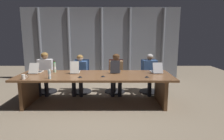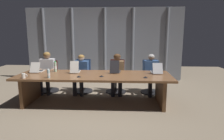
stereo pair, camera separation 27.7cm
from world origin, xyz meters
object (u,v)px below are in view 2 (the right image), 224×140
object	(u,v)px
laptop_left_end	(38,70)
laptop_right_mid	(156,71)
person_center	(117,71)
water_bottle_secondary	(55,67)
person_left_mid	(81,72)
laptop_left_mid	(75,70)
water_bottle_primary	(49,74)
conference_mic_right_side	(102,76)
laptop_center	(115,70)
person_left_end	(47,70)
office_chair_center	(116,80)
conference_mic_left_side	(79,76)
office_chair_left_mid	(83,80)
person_right_mid	(152,72)
coffee_mug_near	(24,76)
office_chair_right_mid	(151,81)
conference_mic_middle	(145,77)
office_chair_left_end	(49,80)

from	to	relation	value
laptop_left_end	laptop_right_mid	bearing A→B (deg)	-89.20
person_center	water_bottle_secondary	xyz separation A→B (m)	(-1.62, -0.53, 0.20)
person_left_mid	laptop_left_mid	bearing A→B (deg)	3.93
person_center	water_bottle_secondary	world-z (taller)	person_center
water_bottle_primary	conference_mic_right_side	xyz separation A→B (m)	(1.19, 0.20, -0.08)
water_bottle_secondary	laptop_left_end	bearing A→B (deg)	-172.83
laptop_left_mid	laptop_center	bearing A→B (deg)	-93.36
person_left_end	office_chair_center	bearing A→B (deg)	90.72
conference_mic_left_side	person_left_end	bearing A→B (deg)	136.25
laptop_right_mid	water_bottle_secondary	size ratio (longest dim) A/B	1.57
office_chair_center	conference_mic_right_side	distance (m)	1.33
laptop_left_mid	office_chair_left_mid	size ratio (longest dim) A/B	0.46
laptop_right_mid	conference_mic_left_side	world-z (taller)	laptop_right_mid
conference_mic_left_side	conference_mic_right_side	xyz separation A→B (m)	(0.53, 0.07, 0.00)
laptop_right_mid	conference_mic_right_side	world-z (taller)	laptop_right_mid
office_chair_center	laptop_right_mid	bearing A→B (deg)	63.53
laptop_center	person_left_end	bearing A→B (deg)	80.07
person_right_mid	coffee_mug_near	xyz separation A→B (m)	(-3.06, -1.33, 0.14)
laptop_center	person_right_mid	xyz separation A→B (m)	(1.02, 0.57, -0.15)
office_chair_left_mid	office_chair_right_mid	xyz separation A→B (m)	(2.03, -0.00, -0.00)
conference_mic_middle	office_chair_left_mid	bearing A→B (deg)	142.95
person_left_mid	conference_mic_right_side	distance (m)	1.30
person_right_mid	conference_mic_middle	distance (m)	1.18
person_left_mid	water_bottle_primary	world-z (taller)	person_left_mid
laptop_left_end	laptop_center	size ratio (longest dim) A/B	0.98
laptop_left_end	water_bottle_secondary	bearing A→B (deg)	-82.31
person_left_mid	coffee_mug_near	world-z (taller)	person_left_mid
office_chair_left_end	person_left_mid	bearing A→B (deg)	81.91
laptop_left_end	person_left_end	xyz separation A→B (m)	(0.01, 0.59, -0.11)
office_chair_right_mid	water_bottle_primary	size ratio (longest dim) A/B	4.51
laptop_right_mid	office_chair_right_mid	distance (m)	0.85
conference_mic_right_side	water_bottle_secondary	bearing A→B (deg)	156.90
person_left_end	person_left_mid	world-z (taller)	person_left_end
laptop_center	coffee_mug_near	distance (m)	2.18
person_center	person_left_mid	bearing A→B (deg)	-89.40
person_center	coffee_mug_near	distance (m)	2.47
conference_mic_middle	conference_mic_right_side	world-z (taller)	same
office_chair_left_mid	conference_mic_left_side	size ratio (longest dim) A/B	8.77
office_chair_center	person_left_end	size ratio (longest dim) A/B	0.80
person_center	person_right_mid	distance (m)	0.99
office_chair_left_end	office_chair_left_mid	bearing A→B (deg)	91.00
water_bottle_secondary	office_chair_center	bearing A→B (deg)	23.35
laptop_center	water_bottle_primary	bearing A→B (deg)	121.26
laptop_center	office_chair_left_mid	size ratio (longest dim) A/B	0.46
laptop_right_mid	person_center	size ratio (longest dim) A/B	0.37
office_chair_right_mid	person_center	world-z (taller)	person_center
coffee_mug_near	laptop_left_mid	bearing A→B (deg)	36.37
laptop_center	water_bottle_primary	distance (m)	1.65
person_center	conference_mic_right_side	bearing A→B (deg)	-16.71
laptop_left_mid	person_left_mid	size ratio (longest dim) A/B	0.39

